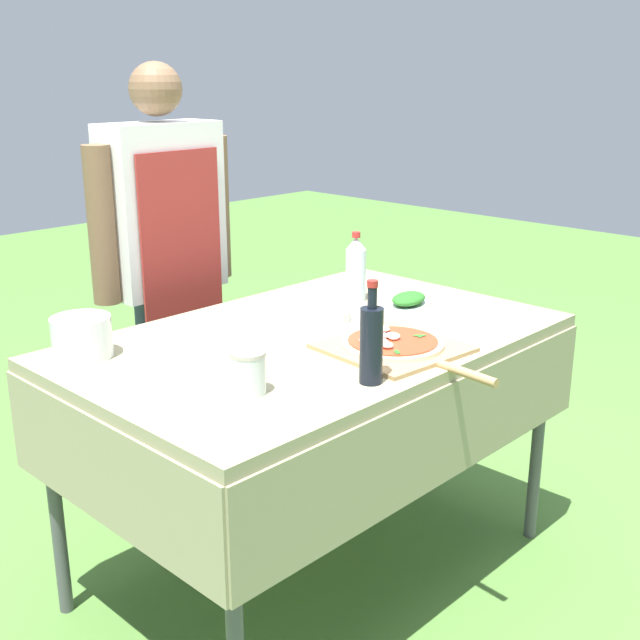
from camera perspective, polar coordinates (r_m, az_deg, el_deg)
The scene contains 10 objects.
ground_plane at distance 2.70m, azimuth -0.34°, elevation -17.32°, with size 12.00×12.00×0.00m, color #517F38.
prep_table at distance 2.36m, azimuth -0.37°, elevation -2.80°, with size 1.45×0.92×0.80m.
person_cook at distance 2.89m, azimuth -10.93°, elevation 4.82°, with size 0.59×0.20×1.56m.
pizza_on_peel at distance 2.21m, azimuth 5.34°, elevation -1.85°, with size 0.37×0.53×0.05m.
oil_bottle at distance 1.95m, azimuth 3.67°, elevation -1.64°, with size 0.06×0.06×0.26m.
water_bottle at distance 2.67m, azimuth 2.56°, elevation 3.68°, with size 0.07×0.07×0.23m.
herb_container at distance 2.63m, azimuth 6.33°, elevation 1.43°, with size 0.20×0.15×0.04m.
mixing_tub at distance 2.23m, azimuth -16.58°, elevation -1.17°, with size 0.16×0.16×0.11m, color silver.
plate_stack at distance 2.48m, azimuth -0.82°, elevation 0.44°, with size 0.26×0.26×0.03m.
sauce_jar at distance 1.91m, azimuth -5.11°, elevation -3.90°, with size 0.09×0.09×0.11m.
Camera 1 is at (-1.59, -1.55, 1.53)m, focal length 45.00 mm.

